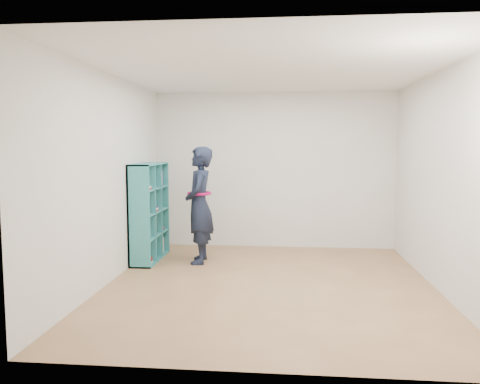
# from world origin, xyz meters

# --- Properties ---
(floor) EXTENTS (4.50, 4.50, 0.00)m
(floor) POSITION_xyz_m (0.00, 0.00, 0.00)
(floor) COLOR olive
(floor) RESTS_ON ground
(ceiling) EXTENTS (4.50, 4.50, 0.00)m
(ceiling) POSITION_xyz_m (0.00, 0.00, 2.60)
(ceiling) COLOR white
(ceiling) RESTS_ON wall_back
(wall_left) EXTENTS (0.02, 4.50, 2.60)m
(wall_left) POSITION_xyz_m (-2.00, 0.00, 1.30)
(wall_left) COLOR silver
(wall_left) RESTS_ON floor
(wall_right) EXTENTS (0.02, 4.50, 2.60)m
(wall_right) POSITION_xyz_m (2.00, 0.00, 1.30)
(wall_right) COLOR silver
(wall_right) RESTS_ON floor
(wall_back) EXTENTS (4.00, 0.02, 2.60)m
(wall_back) POSITION_xyz_m (0.00, 2.25, 1.30)
(wall_back) COLOR silver
(wall_back) RESTS_ON floor
(wall_front) EXTENTS (4.00, 0.02, 2.60)m
(wall_front) POSITION_xyz_m (0.00, -2.25, 1.30)
(wall_front) COLOR silver
(wall_front) RESTS_ON floor
(bookshelf) EXTENTS (0.32, 1.09, 1.45)m
(bookshelf) POSITION_xyz_m (-1.86, 1.14, 0.70)
(bookshelf) COLOR teal
(bookshelf) RESTS_ON floor
(person) EXTENTS (0.46, 0.66, 1.70)m
(person) POSITION_xyz_m (-1.06, 1.05, 0.85)
(person) COLOR black
(person) RESTS_ON floor
(smartphone) EXTENTS (0.04, 0.09, 0.12)m
(smartphone) POSITION_xyz_m (-1.21, 1.13, 0.96)
(smartphone) COLOR silver
(smartphone) RESTS_ON person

